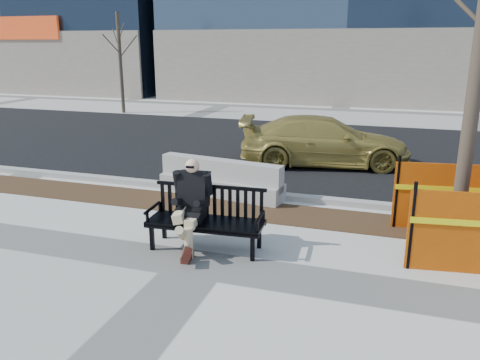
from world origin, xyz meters
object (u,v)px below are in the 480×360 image
object	(u,v)px
seated_man	(192,246)
jersey_barrier_left	(221,195)
sedan	(323,165)
bench	(206,249)
tree_fence	(453,249)

from	to	relation	value
seated_man	jersey_barrier_left	bearing A→B (deg)	96.55
seated_man	sedan	xyz separation A→B (m)	(1.29, 6.29, 0.00)
sedan	seated_man	bearing A→B (deg)	156.58
bench	seated_man	size ratio (longest dim) A/B	1.31
tree_fence	sedan	distance (m)	5.86
jersey_barrier_left	bench	bearing A→B (deg)	-65.82
bench	sedan	size ratio (longest dim) A/B	0.42
tree_fence	sedan	size ratio (longest dim) A/B	1.47
bench	seated_man	world-z (taller)	seated_man
seated_man	jersey_barrier_left	world-z (taller)	seated_man
seated_man	tree_fence	xyz separation A→B (m)	(4.19, 1.19, 0.00)
seated_man	tree_fence	world-z (taller)	tree_fence
bench	seated_man	bearing A→B (deg)	168.57
tree_fence	jersey_barrier_left	bearing A→B (deg)	161.43
tree_fence	bench	bearing A→B (deg)	-162.62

